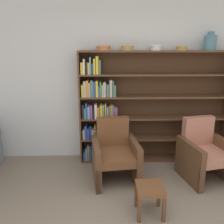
{
  "coord_description": "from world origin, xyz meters",
  "views": [
    {
      "loc": [
        -0.41,
        -1.62,
        1.97
      ],
      "look_at": [
        -0.31,
        2.02,
        0.95
      ],
      "focal_mm": 40.0,
      "sensor_mm": 36.0,
      "label": 1
    }
  ],
  "objects_px": {
    "bowl_brass": "(182,48)",
    "vase_tall": "(210,42)",
    "armchair_leather": "(115,154)",
    "bowl_cream": "(104,48)",
    "footstool": "(150,192)",
    "bowl_sage": "(156,47)",
    "bowl_terracotta": "(127,48)",
    "bookshelf": "(139,108)",
    "armchair_cushioned": "(205,153)"
  },
  "relations": [
    {
      "from": "bowl_terracotta",
      "to": "bowl_sage",
      "type": "relative_size",
      "value": 1.03
    },
    {
      "from": "vase_tall",
      "to": "armchair_cushioned",
      "type": "distance_m",
      "value": 1.72
    },
    {
      "from": "bowl_terracotta",
      "to": "vase_tall",
      "type": "relative_size",
      "value": 0.7
    },
    {
      "from": "armchair_leather",
      "to": "footstool",
      "type": "bearing_deg",
      "value": 107.41
    },
    {
      "from": "bowl_cream",
      "to": "bowl_sage",
      "type": "height_order",
      "value": "bowl_sage"
    },
    {
      "from": "vase_tall",
      "to": "footstool",
      "type": "distance_m",
      "value": 2.49
    },
    {
      "from": "bowl_cream",
      "to": "bowl_terracotta",
      "type": "distance_m",
      "value": 0.37
    },
    {
      "from": "bookshelf",
      "to": "bowl_terracotta",
      "type": "height_order",
      "value": "bowl_terracotta"
    },
    {
      "from": "bowl_terracotta",
      "to": "armchair_cushioned",
      "type": "bearing_deg",
      "value": -29.35
    },
    {
      "from": "vase_tall",
      "to": "armchair_leather",
      "type": "relative_size",
      "value": 0.32
    },
    {
      "from": "bowl_terracotta",
      "to": "bowl_brass",
      "type": "xyz_separation_m",
      "value": [
        0.85,
        0.0,
        -0.0
      ]
    },
    {
      "from": "bowl_sage",
      "to": "bowl_brass",
      "type": "distance_m",
      "value": 0.4
    },
    {
      "from": "armchair_cushioned",
      "to": "bowl_terracotta",
      "type": "bearing_deg",
      "value": -42.05
    },
    {
      "from": "bookshelf",
      "to": "bowl_sage",
      "type": "xyz_separation_m",
      "value": [
        0.23,
        -0.02,
        0.98
      ]
    },
    {
      "from": "armchair_leather",
      "to": "bowl_sage",
      "type": "bearing_deg",
      "value": -143.44
    },
    {
      "from": "bowl_cream",
      "to": "bowl_brass",
      "type": "height_order",
      "value": "bowl_cream"
    },
    {
      "from": "bowl_brass",
      "to": "armchair_cushioned",
      "type": "xyz_separation_m",
      "value": [
        0.27,
        -0.63,
        -1.5
      ]
    },
    {
      "from": "bowl_cream",
      "to": "vase_tall",
      "type": "bearing_deg",
      "value": 0.0
    },
    {
      "from": "vase_tall",
      "to": "bowl_terracotta",
      "type": "bearing_deg",
      "value": 180.0
    },
    {
      "from": "bowl_brass",
      "to": "armchair_leather",
      "type": "height_order",
      "value": "bowl_brass"
    },
    {
      "from": "bowl_terracotta",
      "to": "bowl_brass",
      "type": "relative_size",
      "value": 1.11
    },
    {
      "from": "footstool",
      "to": "armchair_leather",
      "type": "bearing_deg",
      "value": 114.56
    },
    {
      "from": "armchair_leather",
      "to": "armchair_cushioned",
      "type": "relative_size",
      "value": 1.0
    },
    {
      "from": "bowl_brass",
      "to": "vase_tall",
      "type": "xyz_separation_m",
      "value": [
        0.44,
        0.0,
        0.08
      ]
    },
    {
      "from": "vase_tall",
      "to": "footstool",
      "type": "relative_size",
      "value": 0.77
    },
    {
      "from": "bowl_cream",
      "to": "bowl_terracotta",
      "type": "height_order",
      "value": "bowl_terracotta"
    },
    {
      "from": "armchair_leather",
      "to": "armchair_cushioned",
      "type": "xyz_separation_m",
      "value": [
        1.33,
        -0.0,
        0.0
      ]
    },
    {
      "from": "bowl_sage",
      "to": "armchair_leather",
      "type": "distance_m",
      "value": 1.76
    },
    {
      "from": "bowl_cream",
      "to": "bowl_brass",
      "type": "relative_size",
      "value": 1.27
    },
    {
      "from": "bookshelf",
      "to": "bowl_cream",
      "type": "relative_size",
      "value": 10.9
    },
    {
      "from": "vase_tall",
      "to": "bookshelf",
      "type": "bearing_deg",
      "value": 179.06
    },
    {
      "from": "armchair_leather",
      "to": "bowl_terracotta",
      "type": "bearing_deg",
      "value": -115.46
    },
    {
      "from": "bowl_terracotta",
      "to": "bowl_sage",
      "type": "bearing_deg",
      "value": 0.0
    },
    {
      "from": "vase_tall",
      "to": "armchair_cushioned",
      "type": "relative_size",
      "value": 0.32
    },
    {
      "from": "bowl_brass",
      "to": "vase_tall",
      "type": "relative_size",
      "value": 0.63
    },
    {
      "from": "armchair_leather",
      "to": "footstool",
      "type": "height_order",
      "value": "armchair_leather"
    },
    {
      "from": "bowl_brass",
      "to": "footstool",
      "type": "relative_size",
      "value": 0.48
    },
    {
      "from": "bowl_terracotta",
      "to": "bowl_sage",
      "type": "distance_m",
      "value": 0.45
    },
    {
      "from": "armchair_cushioned",
      "to": "vase_tall",
      "type": "bearing_deg",
      "value": -117.88
    },
    {
      "from": "vase_tall",
      "to": "footstool",
      "type": "bearing_deg",
      "value": -127.61
    },
    {
      "from": "bowl_cream",
      "to": "footstool",
      "type": "distance_m",
      "value": 2.23
    },
    {
      "from": "bookshelf",
      "to": "bowl_brass",
      "type": "distance_m",
      "value": 1.16
    },
    {
      "from": "bowl_sage",
      "to": "footstool",
      "type": "relative_size",
      "value": 0.52
    },
    {
      "from": "footstool",
      "to": "bookshelf",
      "type": "bearing_deg",
      "value": 88.05
    },
    {
      "from": "bowl_cream",
      "to": "bowl_brass",
      "type": "bearing_deg",
      "value": 0.0
    },
    {
      "from": "bowl_cream",
      "to": "vase_tall",
      "type": "xyz_separation_m",
      "value": [
        1.66,
        0.0,
        0.08
      ]
    },
    {
      "from": "armchair_leather",
      "to": "bowl_brass",
      "type": "bearing_deg",
      "value": -156.45
    },
    {
      "from": "armchair_cushioned",
      "to": "footstool",
      "type": "relative_size",
      "value": 2.39
    },
    {
      "from": "bookshelf",
      "to": "bowl_sage",
      "type": "distance_m",
      "value": 1.01
    },
    {
      "from": "bowl_brass",
      "to": "footstool",
      "type": "distance_m",
      "value": 2.27
    }
  ]
}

